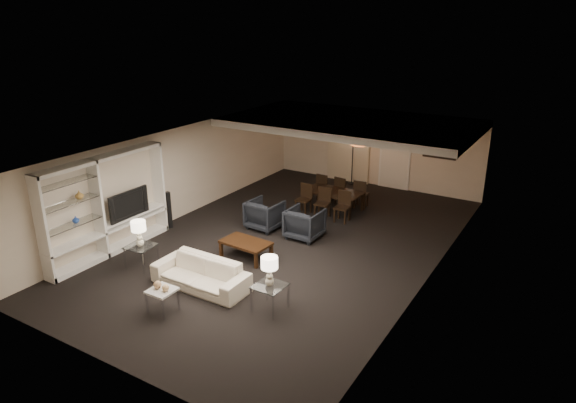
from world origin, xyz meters
The scene contains 35 objects.
floor centered at (0.00, 0.00, 0.00)m, with size 11.00×11.00×0.00m, color black.
ceiling centered at (0.00, 0.00, 2.50)m, with size 7.00×11.00×0.02m, color silver.
wall_back centered at (0.00, 5.50, 1.25)m, with size 7.00×0.02×2.50m, color beige.
wall_front centered at (0.00, -5.50, 1.25)m, with size 7.00×0.02×2.50m, color beige.
wall_left centered at (-3.50, 0.00, 1.25)m, with size 0.02×11.00×2.50m, color beige.
wall_right centered at (3.50, 0.00, 1.25)m, with size 0.02×11.00×2.50m, color beige.
ceiling_soffit centered at (0.00, 3.50, 2.40)m, with size 7.00×4.00×0.20m, color silver.
curtains centered at (-0.90, 5.42, 1.20)m, with size 1.50×0.12×2.40m, color beige.
door centered at (0.70, 5.47, 1.05)m, with size 0.90×0.05×2.10m, color silver.
painting centered at (2.10, 5.46, 1.55)m, with size 0.95×0.04×0.65m, color #142D38.
media_unit centered at (-3.31, -2.60, 1.18)m, with size 0.38×3.40×2.35m, color white, non-canonical shape.
pendant_light centered at (0.30, 3.50, 1.92)m, with size 0.52×0.52×0.24m, color #D8591E.
sofa centered at (-0.42, -2.78, 0.30)m, with size 2.07×0.81×0.61m, color beige.
coffee_table centered at (-0.42, -1.18, 0.20)m, with size 1.14×0.66×0.41m, color black, non-canonical shape.
armchair_left centered at (-1.02, 0.52, 0.39)m, with size 0.82×0.85×0.77m, color black.
armchair_right centered at (0.18, 0.52, 0.39)m, with size 0.82×0.85×0.77m, color black.
side_table_left centered at (-2.12, -2.78, 0.27)m, with size 0.57×0.57×0.53m, color silver, non-canonical shape.
side_table_right centered at (1.28, -2.78, 0.27)m, with size 0.57×0.57×0.53m, color silver, non-canonical shape.
table_lamp_left centered at (-2.12, -2.78, 0.82)m, with size 0.32×0.32×0.59m, color #F4EDCE, non-canonical shape.
table_lamp_right centered at (1.28, -2.78, 0.82)m, with size 0.32×0.32×0.59m, color beige, non-canonical shape.
marble_table centered at (-0.42, -3.88, 0.24)m, with size 0.47×0.47×0.47m, color silver, non-canonical shape.
gold_gourd_a centered at (-0.52, -3.88, 0.55)m, with size 0.15×0.15×0.15m, color tan.
gold_gourd_b centered at (-0.32, -3.88, 0.54)m, with size 0.13×0.13×0.13m, color #E2B377.
television centered at (-3.28, -2.08, 1.08)m, with size 0.15×1.15×0.66m, color black.
vase_blue centered at (-3.31, -3.45, 1.14)m, with size 0.15×0.15×0.16m, color #274BAA.
vase_amber centered at (-3.31, -3.27, 1.65)m, with size 0.18×0.18×0.19m, color #B4853C.
floor_speaker centered at (-3.20, -0.77, 0.50)m, with size 0.11×0.11×1.00m, color black.
dining_table centered at (-0.08, 2.62, 0.29)m, with size 1.63×0.91×0.57m, color black.
chair_nl centered at (-0.68, 1.97, 0.42)m, with size 0.39×0.39×0.85m, color black, non-canonical shape.
chair_nm centered at (-0.08, 1.97, 0.42)m, with size 0.39×0.39×0.85m, color black, non-canonical shape.
chair_nr centered at (0.52, 1.97, 0.42)m, with size 0.39×0.39×0.85m, color black, non-canonical shape.
chair_fl centered at (-0.68, 3.27, 0.42)m, with size 0.39×0.39×0.85m, color black, non-canonical shape.
chair_fm centered at (-0.08, 3.27, 0.42)m, with size 0.39×0.39×0.85m, color black, non-canonical shape.
chair_fr centered at (0.52, 3.27, 0.42)m, with size 0.39×0.39×0.85m, color black, non-canonical shape.
floor_lamp centered at (-0.65, 5.20, 0.85)m, with size 0.25×0.25×1.70m, color black, non-canonical shape.
Camera 1 is at (5.97, -9.90, 5.33)m, focal length 32.00 mm.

